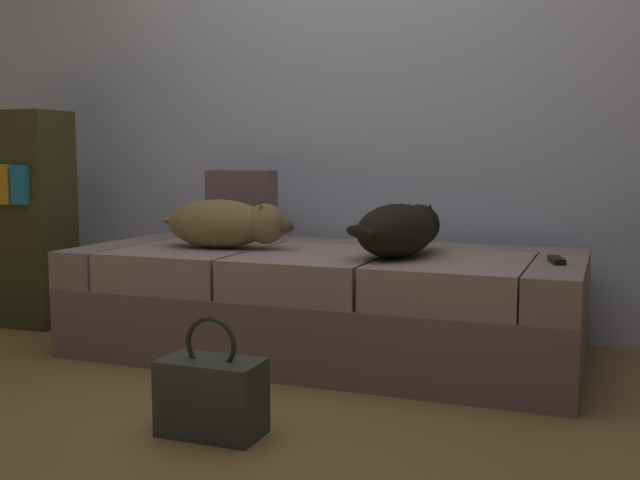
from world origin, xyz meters
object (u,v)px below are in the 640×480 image
Objects in this scene: dog_tan at (226,224)px; throw_pillow at (241,205)px; dog_dark at (400,229)px; bookshelf at (17,218)px; handbag at (212,395)px; couch at (324,303)px; tv_remote at (557,260)px.

dog_tan is 0.38m from throw_pillow.
throw_pillow is at bearing 158.76° from dog_dark.
dog_dark is 0.58× the size of bookshelf.
dog_dark reaches higher than handbag.
couch is 0.50m from dog_dark.
throw_pillow reaches higher than handbag.
dog_tan is 1.29m from bookshelf.
couch reaches higher than handbag.
tv_remote is (0.61, 0.02, -0.10)m from dog_dark.
tv_remote is (1.41, 0.03, -0.10)m from dog_tan.
dog_dark is at bearing -21.24° from throw_pillow.
couch is 14.48× the size of tv_remote.
handbag is at bearing -31.61° from bookshelf.
throw_pillow is 1.21m from bookshelf.
bookshelf reaches higher than throw_pillow.
throw_pillow is 0.90× the size of handbag.
dog_tan is 1.69× the size of handbag.
throw_pillow is at bearing 153.13° from tv_remote.
throw_pillow reaches higher than couch.
dog_tan is 4.27× the size of tv_remote.
throw_pillow is (-0.11, 0.36, 0.06)m from dog_tan.
throw_pillow is at bearing 12.06° from bookshelf.
dog_dark is at bearing 0.84° from dog_tan.
dog_tan is at bearing -168.98° from couch.
couch is 1.97× the size of bookshelf.
bookshelf reaches higher than handbag.
bookshelf is (-1.72, 0.03, 0.32)m from couch.
couch is 3.40× the size of dog_dark.
dog_tan is at bearing 166.73° from tv_remote.
handbag is 2.08m from bookshelf.
dog_dark is 1.88× the size of throw_pillow.
couch is 1.75m from bookshelf.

